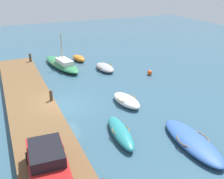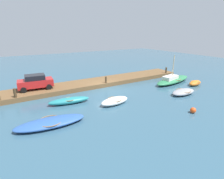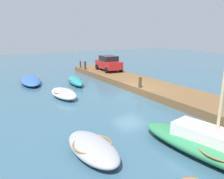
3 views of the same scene
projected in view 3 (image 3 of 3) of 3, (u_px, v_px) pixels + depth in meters
The scene contains 11 objects.
ground_plane at pixel (130, 94), 18.02m from camera, with size 84.00×84.00×0.00m, color #33566B.
dock_platform at pixel (152, 88), 19.10m from camera, with size 26.65×3.67×0.56m, color brown.
rowboat_teal at pixel (75, 81), 21.53m from camera, with size 4.31×1.65×0.66m.
rowboat_white at pixel (64, 94), 16.96m from camera, with size 3.39×1.77×0.69m.
sailboat_green at pixel (222, 150), 8.62m from camera, with size 7.77×3.44×4.03m.
rowboat_grey at pixel (93, 147), 9.05m from camera, with size 3.42×1.68×0.62m.
motorboat_blue at pixel (30, 80), 21.96m from camera, with size 5.55×2.28×0.57m.
mooring_post_mid_west at pixel (140, 82), 17.85m from camera, with size 0.25×0.25×0.88m, color #47331E.
mooring_post_mid_east at pixel (85, 65), 26.85m from camera, with size 0.28×0.28×0.97m, color #47331E.
mooring_post_east at pixel (80, 64), 28.06m from camera, with size 0.20×0.20×0.88m, color #47331E.
parked_car at pixel (109, 63), 25.76m from camera, with size 4.03×2.27×1.74m.
Camera 3 is at (-14.14, 10.15, 4.88)m, focal length 35.39 mm.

